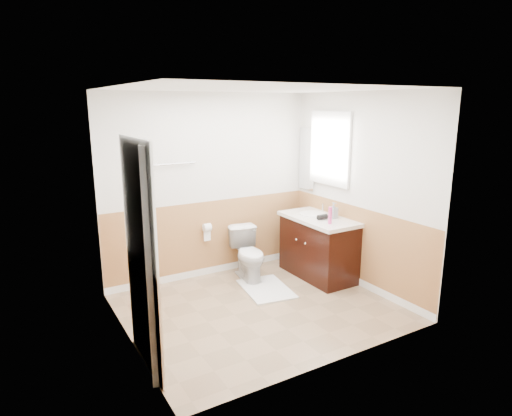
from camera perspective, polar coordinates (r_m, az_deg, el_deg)
floor at (r=5.30m, az=0.45°, el=-12.87°), size 3.00×3.00×0.00m
ceiling at (r=4.76m, az=0.51°, el=15.26°), size 3.00×3.00×0.00m
wall_back at (r=6.01m, az=-5.93°, el=2.81°), size 3.00×0.00×3.00m
wall_front at (r=3.86m, az=10.49°, el=-3.32°), size 3.00×0.00×3.00m
wall_left at (r=4.32m, az=-16.83°, el=-1.87°), size 0.00×3.00×3.00m
wall_right at (r=5.78m, az=13.34°, el=2.10°), size 0.00×3.00×3.00m
wainscot_back at (r=6.18m, az=-5.72°, el=-4.06°), size 3.00×0.00×3.00m
wainscot_front at (r=4.14m, az=9.93°, el=-13.27°), size 3.00×0.00×3.00m
wainscot_left at (r=4.57m, az=-16.04°, el=-10.95°), size 0.00×2.60×2.60m
wainscot_right at (r=5.96m, az=12.87°, el=-5.00°), size 0.00×2.60×2.60m
toilet at (r=6.01m, az=-0.94°, el=-6.02°), size 0.49×0.74×0.70m
bath_mat at (r=5.77m, az=1.32°, el=-10.47°), size 0.67×0.88×0.02m
vanity_cabinet at (r=6.13m, az=8.09°, el=-5.24°), size 0.55×1.10×0.80m
vanity_knob_left at (r=5.84m, az=6.44°, el=-4.61°), size 0.03×0.03×0.03m
vanity_knob_right at (r=5.99m, az=5.29°, el=-4.11°), size 0.03×0.03×0.03m
countertop at (r=6.01m, az=8.15°, el=-1.41°), size 0.60×1.15×0.05m
sink_basin at (r=6.12m, az=7.36°, el=-0.77°), size 0.36×0.36×0.02m
faucet at (r=6.21m, az=8.69°, el=-0.03°), size 0.02×0.02×0.14m
lotion_bottle at (r=5.66m, az=9.61°, el=-0.96°), size 0.05×0.05×0.22m
soap_dispenser at (r=5.95m, az=10.01°, el=-0.31°), size 0.11×0.11×0.21m
hair_dryer_body at (r=5.87m, az=8.62°, el=-1.16°), size 0.14×0.07×0.07m
hair_dryer_handle at (r=5.91m, az=8.00°, el=-1.35°), size 0.03×0.03×0.07m
mirror_panel at (r=6.54m, az=6.65°, el=6.32°), size 0.02×0.35×0.90m
window_frame at (r=6.12m, az=9.57°, el=7.63°), size 0.04×0.80×1.00m
window_glass at (r=6.13m, az=9.68°, el=7.63°), size 0.01×0.70×0.90m
door at (r=4.00m, az=-13.62°, el=-6.35°), size 0.29×0.78×2.04m
door_frame at (r=3.98m, az=-14.68°, el=-6.38°), size 0.02×0.92×2.10m
door_knob at (r=4.34m, az=-14.11°, el=-5.79°), size 0.06×0.06×0.06m
towel_bar at (r=5.70m, az=-10.84°, el=5.64°), size 0.62×0.02×0.02m
tp_holder_bar at (r=6.03m, az=-6.38°, el=-2.53°), size 0.14×0.02×0.02m
tp_roll at (r=6.03m, az=-6.38°, el=-2.53°), size 0.10×0.11×0.11m
tp_sheet at (r=6.06m, az=-6.36°, el=-3.53°), size 0.10×0.01×0.16m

